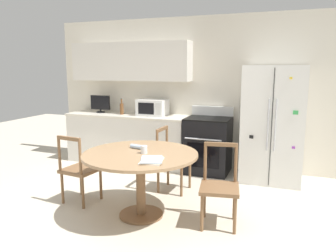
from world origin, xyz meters
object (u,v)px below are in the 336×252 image
(counter_bottle, at_px, (122,108))
(candle_glass, at_px, (144,150))
(oven_range, at_px, (208,144))
(dining_chair_far, at_px, (173,161))
(dining_chair_right, at_px, (219,187))
(dining_chair_left, at_px, (79,170))
(countertop_tv, at_px, (100,103))
(microwave, at_px, (153,107))
(refrigerator, at_px, (273,124))

(counter_bottle, bearing_deg, candle_glass, -55.54)
(oven_range, relative_size, candle_glass, 11.95)
(dining_chair_far, bearing_deg, oven_range, 167.63)
(dining_chair_right, xyz_separation_m, dining_chair_left, (-1.82, -0.02, 0.00))
(oven_range, distance_m, countertop_tv, 2.18)
(countertop_tv, bearing_deg, oven_range, -1.81)
(counter_bottle, distance_m, candle_glass, 2.31)
(oven_range, bearing_deg, dining_chair_right, -72.62)
(countertop_tv, bearing_deg, microwave, 0.16)
(refrigerator, bearing_deg, microwave, 176.63)
(refrigerator, xyz_separation_m, countertop_tv, (-3.11, 0.12, 0.19))
(microwave, xyz_separation_m, dining_chair_far, (0.76, -1.08, -0.61))
(dining_chair_right, relative_size, dining_chair_far, 1.00)
(candle_glass, bearing_deg, microwave, 110.36)
(dining_chair_left, bearing_deg, oven_range, 63.01)
(dining_chair_right, bearing_deg, dining_chair_far, -53.65)
(refrigerator, relative_size, oven_range, 1.64)
(refrigerator, height_order, counter_bottle, refrigerator)
(refrigerator, bearing_deg, dining_chair_right, -104.47)
(countertop_tv, relative_size, dining_chair_far, 0.43)
(counter_bottle, distance_m, dining_chair_left, 1.93)
(oven_range, bearing_deg, candle_glass, -98.66)
(dining_chair_right, bearing_deg, countertop_tv, -45.07)
(countertop_tv, xyz_separation_m, dining_chair_far, (1.82, -1.07, -0.64))
(candle_glass, bearing_deg, dining_chair_right, 7.52)
(counter_bottle, distance_m, dining_chair_far, 1.75)
(refrigerator, distance_m, dining_chair_right, 1.87)
(dining_chair_far, bearing_deg, dining_chair_left, -47.41)
(oven_range, height_order, dining_chair_right, oven_range)
(refrigerator, height_order, oven_range, refrigerator)
(microwave, distance_m, dining_chair_far, 1.45)
(microwave, distance_m, dining_chair_left, 2.00)
(dining_chair_right, xyz_separation_m, dining_chair_far, (-0.84, 0.80, 0.00))
(oven_range, distance_m, dining_chair_far, 1.04)
(microwave, bearing_deg, counter_bottle, -171.36)
(microwave, height_order, dining_chair_right, microwave)
(microwave, xyz_separation_m, dining_chair_left, (-0.22, -1.90, -0.61))
(refrigerator, xyz_separation_m, candle_glass, (-1.31, -1.87, -0.08))
(refrigerator, xyz_separation_m, oven_range, (-1.02, 0.05, -0.42))
(counter_bottle, xyz_separation_m, dining_chair_far, (1.33, -0.99, -0.57))
(countertop_tv, bearing_deg, dining_chair_right, -35.15)
(refrigerator, distance_m, counter_bottle, 2.62)
(dining_chair_left, bearing_deg, counter_bottle, 108.22)
(countertop_tv, height_order, dining_chair_far, countertop_tv)
(oven_range, bearing_deg, countertop_tv, 178.19)
(candle_glass, bearing_deg, dining_chair_left, 174.60)
(oven_range, bearing_deg, microwave, 176.17)
(refrigerator, bearing_deg, countertop_tv, 177.83)
(microwave, distance_m, counter_bottle, 0.57)
(dining_chair_right, bearing_deg, dining_chair_left, -9.21)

